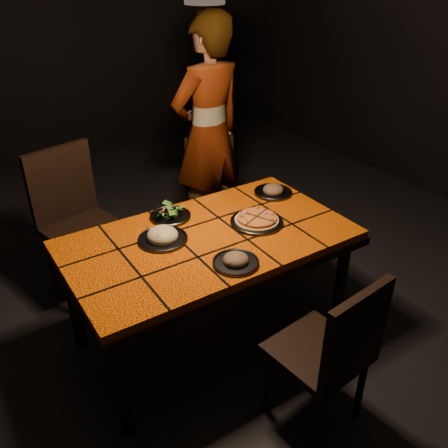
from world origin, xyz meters
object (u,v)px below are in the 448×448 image
plate_pizza (257,220)px  plate_pasta (163,237)px  dining_table (209,248)px  diner (208,135)px  chair_near (333,350)px  chair_far_left (75,213)px  chair_far_right (212,184)px

plate_pizza → plate_pasta: 0.57m
dining_table → diner: size_ratio=0.90×
dining_table → chair_near: chair_near is taller
chair_far_left → plate_pizza: chair_far_left is taller
chair_near → diner: size_ratio=0.51×
plate_pizza → chair_far_left: bearing=128.6°
plate_pizza → plate_pasta: plate_pasta is taller
chair_far_right → plate_pizza: 1.15m
chair_near → plate_pasta: size_ratio=3.29×
plate_pizza → plate_pasta: bearing=167.0°
diner → plate_pasta: 1.34m
chair_near → chair_far_left: chair_far_left is taller
chair_near → plate_pasta: bearing=-74.7°
chair_far_left → diner: bearing=-7.7°
dining_table → chair_far_right: 1.24m
dining_table → diner: (0.66, 1.09, 0.23)m
diner → plate_pasta: bearing=39.3°
chair_near → plate_pasta: chair_near is taller
dining_table → chair_near: size_ratio=1.77×
chair_far_right → diner: bearing=102.7°
chair_far_right → diner: 0.41m
diner → chair_far_left: bearing=-2.6°
diner → plate_pasta: diner is taller
plate_pizza → plate_pasta: size_ratio=1.23×
chair_near → chair_far_left: 1.95m
chair_far_left → chair_far_right: chair_far_left is taller
dining_table → plate_pizza: (0.31, -0.03, 0.10)m
chair_far_left → plate_pasta: size_ratio=3.74×
chair_far_right → plate_pizza: (-0.34, -1.06, 0.27)m
dining_table → chair_near: bearing=-80.4°
dining_table → chair_far_left: chair_far_left is taller
chair_far_left → plate_pizza: 1.29m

